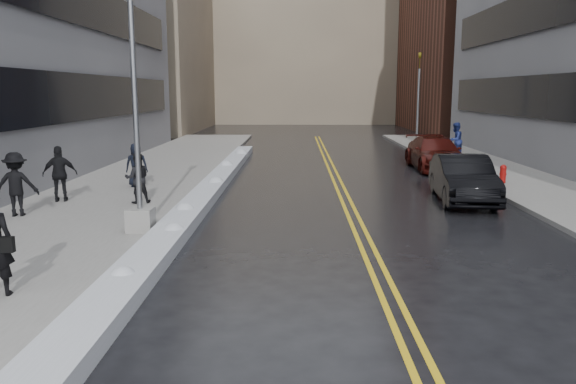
{
  "coord_description": "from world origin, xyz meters",
  "views": [
    {
      "loc": [
        0.76,
        -12.22,
        3.75
      ],
      "look_at": [
        0.56,
        1.39,
        1.3
      ],
      "focal_mm": 35.0,
      "sensor_mm": 36.0,
      "label": 1
    }
  ],
  "objects_px": {
    "pedestrian_east": "(455,140)",
    "car_black": "(463,179)",
    "car_maroon": "(435,153)",
    "pedestrian_d": "(60,174)",
    "lamppost": "(137,140)",
    "pedestrian_b": "(137,178)",
    "fire_hydrant": "(503,173)",
    "pedestrian_c": "(136,165)",
    "traffic_signal": "(418,97)",
    "pedestrian_e": "(16,184)"
  },
  "relations": [
    {
      "from": "traffic_signal",
      "to": "pedestrian_e",
      "type": "xyz_separation_m",
      "value": [
        -15.89,
        -20.24,
        -2.32
      ]
    },
    {
      "from": "pedestrian_east",
      "to": "car_black",
      "type": "height_order",
      "value": "pedestrian_east"
    },
    {
      "from": "pedestrian_b",
      "to": "pedestrian_east",
      "type": "relative_size",
      "value": 0.85
    },
    {
      "from": "lamppost",
      "to": "pedestrian_c",
      "type": "relative_size",
      "value": 4.55
    },
    {
      "from": "pedestrian_b",
      "to": "car_black",
      "type": "xyz_separation_m",
      "value": [
        10.89,
        1.15,
        -0.18
      ]
    },
    {
      "from": "pedestrian_c",
      "to": "car_maroon",
      "type": "bearing_deg",
      "value": -165.89
    },
    {
      "from": "traffic_signal",
      "to": "car_black",
      "type": "distance_m",
      "value": 17.46
    },
    {
      "from": "pedestrian_d",
      "to": "pedestrian_east",
      "type": "height_order",
      "value": "pedestrian_east"
    },
    {
      "from": "fire_hydrant",
      "to": "pedestrian_b",
      "type": "height_order",
      "value": "pedestrian_b"
    },
    {
      "from": "traffic_signal",
      "to": "lamppost",
      "type": "bearing_deg",
      "value": -118.21
    },
    {
      "from": "traffic_signal",
      "to": "pedestrian_d",
      "type": "distance_m",
      "value": 23.93
    },
    {
      "from": "fire_hydrant",
      "to": "pedestrian_d",
      "type": "height_order",
      "value": "pedestrian_d"
    },
    {
      "from": "pedestrian_c",
      "to": "car_black",
      "type": "distance_m",
      "value": 12.0
    },
    {
      "from": "pedestrian_c",
      "to": "car_black",
      "type": "bearing_deg",
      "value": 158.99
    },
    {
      "from": "fire_hydrant",
      "to": "car_maroon",
      "type": "xyz_separation_m",
      "value": [
        -1.5,
        4.97,
        0.24
      ]
    },
    {
      "from": "fire_hydrant",
      "to": "pedestrian_d",
      "type": "relative_size",
      "value": 0.4
    },
    {
      "from": "pedestrian_d",
      "to": "car_maroon",
      "type": "bearing_deg",
      "value": -165.82
    },
    {
      "from": "fire_hydrant",
      "to": "pedestrian_b",
      "type": "distance_m",
      "value": 14.08
    },
    {
      "from": "pedestrian_b",
      "to": "car_black",
      "type": "height_order",
      "value": "pedestrian_b"
    },
    {
      "from": "pedestrian_b",
      "to": "lamppost",
      "type": "bearing_deg",
      "value": 87.2
    },
    {
      "from": "pedestrian_e",
      "to": "car_maroon",
      "type": "height_order",
      "value": "pedestrian_e"
    },
    {
      "from": "traffic_signal",
      "to": "pedestrian_c",
      "type": "relative_size",
      "value": 3.58
    },
    {
      "from": "car_maroon",
      "to": "pedestrian_d",
      "type": "bearing_deg",
      "value": -148.13
    },
    {
      "from": "pedestrian_d",
      "to": "pedestrian_east",
      "type": "xyz_separation_m",
      "value": [
        16.47,
        12.59,
        0.05
      ]
    },
    {
      "from": "pedestrian_c",
      "to": "pedestrian_d",
      "type": "distance_m",
      "value": 3.42
    },
    {
      "from": "lamppost",
      "to": "pedestrian_c",
      "type": "distance_m",
      "value": 7.36
    },
    {
      "from": "pedestrian_east",
      "to": "lamppost",
      "type": "bearing_deg",
      "value": 7.89
    },
    {
      "from": "car_black",
      "to": "car_maroon",
      "type": "height_order",
      "value": "car_black"
    },
    {
      "from": "traffic_signal",
      "to": "pedestrian_c",
      "type": "xyz_separation_m",
      "value": [
        -13.83,
        -15.09,
        -2.42
      ]
    },
    {
      "from": "car_black",
      "to": "car_maroon",
      "type": "distance_m",
      "value": 8.17
    },
    {
      "from": "car_black",
      "to": "pedestrian_d",
      "type": "bearing_deg",
      "value": -170.77
    },
    {
      "from": "pedestrian_e",
      "to": "pedestrian_east",
      "type": "bearing_deg",
      "value": -151.75
    },
    {
      "from": "pedestrian_b",
      "to": "car_maroon",
      "type": "height_order",
      "value": "pedestrian_b"
    },
    {
      "from": "pedestrian_d",
      "to": "car_black",
      "type": "height_order",
      "value": "pedestrian_d"
    },
    {
      "from": "lamppost",
      "to": "pedestrian_d",
      "type": "height_order",
      "value": "lamppost"
    },
    {
      "from": "pedestrian_d",
      "to": "car_black",
      "type": "xyz_separation_m",
      "value": [
        13.51,
        0.92,
        -0.28
      ]
    },
    {
      "from": "pedestrian_c",
      "to": "pedestrian_east",
      "type": "bearing_deg",
      "value": -158.11
    },
    {
      "from": "lamppost",
      "to": "pedestrian_b",
      "type": "bearing_deg",
      "value": 106.54
    },
    {
      "from": "traffic_signal",
      "to": "pedestrian_east",
      "type": "xyz_separation_m",
      "value": [
        0.95,
        -5.47,
        -2.28
      ]
    },
    {
      "from": "pedestrian_d",
      "to": "pedestrian_b",
      "type": "bearing_deg",
      "value": 157.28
    },
    {
      "from": "traffic_signal",
      "to": "car_maroon",
      "type": "relative_size",
      "value": 1.11
    },
    {
      "from": "pedestrian_c",
      "to": "traffic_signal",
      "type": "bearing_deg",
      "value": -143.68
    },
    {
      "from": "fire_hydrant",
      "to": "pedestrian_e",
      "type": "bearing_deg",
      "value": -159.16
    },
    {
      "from": "pedestrian_e",
      "to": "car_maroon",
      "type": "bearing_deg",
      "value": -156.04
    },
    {
      "from": "traffic_signal",
      "to": "pedestrian_b",
      "type": "bearing_deg",
      "value": -125.2
    },
    {
      "from": "pedestrian_c",
      "to": "car_maroon",
      "type": "height_order",
      "value": "pedestrian_c"
    },
    {
      "from": "lamppost",
      "to": "pedestrian_d",
      "type": "xyz_separation_m",
      "value": [
        -3.72,
        3.94,
        -1.46
      ]
    },
    {
      "from": "traffic_signal",
      "to": "pedestrian_d",
      "type": "height_order",
      "value": "traffic_signal"
    },
    {
      "from": "car_black",
      "to": "fire_hydrant",
      "type": "bearing_deg",
      "value": 56.71
    },
    {
      "from": "fire_hydrant",
      "to": "pedestrian_e",
      "type": "distance_m",
      "value": 17.55
    }
  ]
}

